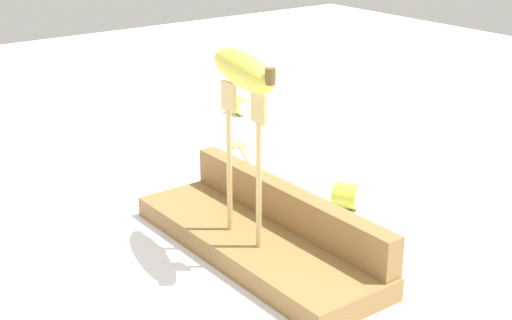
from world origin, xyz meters
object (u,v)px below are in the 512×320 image
Objects in this scene: fork_stand_center at (244,151)px; banana_chunk_far at (240,105)px; banana_raised_center at (243,70)px; banana_chunk_near at (347,196)px; fork_fallen_near at (243,150)px.

banana_chunk_far is at bearing 144.70° from fork_stand_center.
banana_raised_center is 0.31m from banana_chunk_near.
banana_raised_center is at bearing -35.71° from fork_fallen_near.
banana_raised_center reaches higher than banana_chunk_near.
banana_raised_center reaches higher than banana_chunk_far.
banana_chunk_near reaches higher than banana_chunk_far.
fork_stand_center is 1.29× the size of fork_fallen_near.
fork_fallen_near is (-0.32, 0.23, -0.24)m from banana_raised_center.
fork_fallen_near is at bearing -34.61° from banana_chunk_far.
fork_stand_center is 0.64m from banana_chunk_far.
banana_chunk_far is (-0.19, 0.13, 0.01)m from fork_fallen_near.
fork_fallen_near is (-0.32, 0.23, -0.14)m from fork_stand_center.
fork_fallen_near is 3.04× the size of banana_chunk_near.
fork_stand_center is at bearing -35.30° from banana_chunk_far.
fork_stand_center is at bearing -80.55° from banana_chunk_near.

